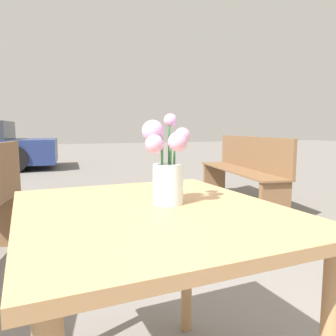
{
  "coord_description": "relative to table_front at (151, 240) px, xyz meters",
  "views": [
    {
      "loc": [
        -0.29,
        -0.93,
        0.95
      ],
      "look_at": [
        0.07,
        0.03,
        0.83
      ],
      "focal_mm": 35.0,
      "sensor_mm": 36.0,
      "label": 1
    }
  ],
  "objects": [
    {
      "name": "bench_middle",
      "position": [
        1.99,
        2.5,
        -0.14
      ],
      "size": [
        0.61,
        1.85,
        0.85
      ],
      "color": "brown",
      "rests_on": "ground_plane"
    },
    {
      "name": "flower_vase",
      "position": [
        0.06,
        0.03,
        0.22
      ],
      "size": [
        0.16,
        0.13,
        0.29
      ],
      "color": "silver",
      "rests_on": "table_front"
    },
    {
      "name": "table_front",
      "position": [
        0.0,
        0.0,
        0.0
      ],
      "size": [
        0.82,
        0.94,
        0.71
      ],
      "color": "tan",
      "rests_on": "ground_plane"
    }
  ]
}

